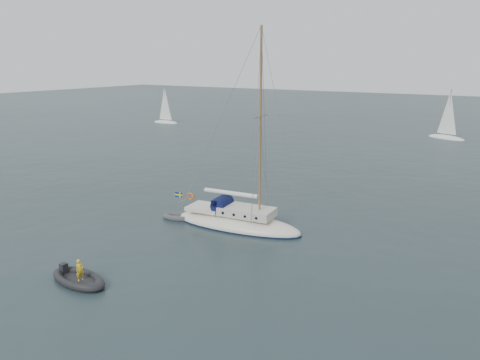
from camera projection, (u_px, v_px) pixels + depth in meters
The scene contains 6 objects.
ground at pixel (242, 231), 33.03m from camera, with size 300.00×300.00×0.00m, color black.
sailboat at pixel (238, 212), 33.53m from camera, with size 10.18×3.05×14.50m.
dinghy at pixel (180, 217), 35.41m from camera, with size 2.82×1.27×0.40m.
rib at pixel (78, 278), 25.29m from camera, with size 3.88×1.77×1.41m.
distant_yacht_a at pixel (165, 106), 89.11m from camera, with size 5.65×3.02×7.49m.
distant_yacht_c at pixel (448, 116), 71.14m from camera, with size 6.02×3.21×7.98m.
Camera 1 is at (16.23, -26.54, 11.67)m, focal length 35.00 mm.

